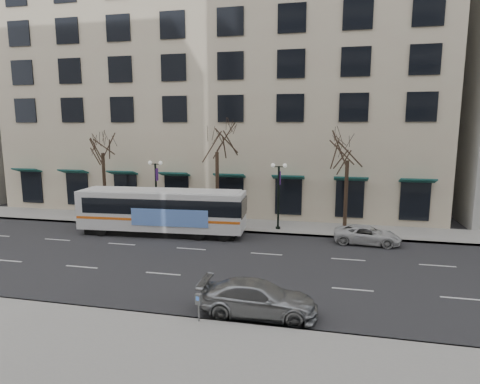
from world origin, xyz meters
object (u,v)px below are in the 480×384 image
(lamp_post_left, at_px, (156,189))
(lamp_post_right, at_px, (279,193))
(tree_far_mid, at_px, (217,140))
(white_pickup, at_px, (367,235))
(tree_far_right, at_px, (348,147))
(pay_station, at_px, (199,302))
(silver_car, at_px, (258,298))
(tree_far_left, at_px, (102,141))
(city_bus, at_px, (163,210))

(lamp_post_left, xyz_separation_m, lamp_post_right, (10.00, 0.00, 0.00))
(tree_far_mid, bearing_deg, white_pickup, -13.71)
(tree_far_right, xyz_separation_m, pay_station, (-6.31, -16.10, -5.43))
(tree_far_right, bearing_deg, lamp_post_left, -177.71)
(silver_car, bearing_deg, pay_station, 120.95)
(pay_station, bearing_deg, tree_far_mid, 116.52)
(lamp_post_right, bearing_deg, tree_far_right, 6.85)
(tree_far_mid, bearing_deg, lamp_post_left, -173.15)
(tree_far_left, height_order, tree_far_mid, tree_far_mid)
(pay_station, bearing_deg, city_bus, 132.28)
(lamp_post_left, distance_m, city_bus, 3.56)
(tree_far_left, height_order, city_bus, tree_far_left)
(tree_far_mid, bearing_deg, tree_far_left, -180.00)
(lamp_post_right, distance_m, pay_station, 15.68)
(tree_far_right, height_order, silver_car, tree_far_right)
(tree_far_left, bearing_deg, tree_far_mid, 0.00)
(tree_far_mid, xyz_separation_m, tree_far_right, (10.00, -0.00, -0.48))
(lamp_post_right, relative_size, city_bus, 0.42)
(lamp_post_left, relative_size, lamp_post_right, 1.00)
(silver_car, height_order, white_pickup, silver_car)
(lamp_post_left, distance_m, silver_car, 17.96)
(silver_car, distance_m, white_pickup, 13.15)
(lamp_post_left, xyz_separation_m, silver_car, (10.88, -14.12, -2.21))
(tree_far_mid, distance_m, tree_far_right, 10.01)
(city_bus, bearing_deg, lamp_post_left, 118.35)
(tree_far_mid, distance_m, city_bus, 6.94)
(tree_far_mid, relative_size, city_bus, 0.69)
(tree_far_left, relative_size, tree_far_mid, 0.98)
(tree_far_mid, bearing_deg, pay_station, -77.11)
(pay_station, bearing_deg, lamp_post_right, 98.75)
(tree_far_left, xyz_separation_m, pay_station, (13.69, -16.10, -5.71))
(tree_far_left, xyz_separation_m, city_bus, (6.78, -3.47, -4.87))
(city_bus, bearing_deg, white_pickup, -0.69)
(lamp_post_left, bearing_deg, tree_far_left, 173.17)
(lamp_post_left, distance_m, white_pickup, 16.69)
(lamp_post_right, bearing_deg, pay_station, -94.88)
(tree_far_right, relative_size, lamp_post_right, 1.55)
(tree_far_right, distance_m, lamp_post_right, 6.11)
(lamp_post_right, distance_m, city_bus, 8.78)
(lamp_post_right, bearing_deg, tree_far_left, 177.71)
(tree_far_mid, height_order, city_bus, tree_far_mid)
(lamp_post_right, bearing_deg, lamp_post_left, 180.00)
(lamp_post_right, xyz_separation_m, white_pickup, (6.39, -2.18, -2.33))
(silver_car, xyz_separation_m, pay_station, (-2.21, -1.38, 0.26))
(lamp_post_left, relative_size, white_pickup, 1.18)
(tree_far_left, bearing_deg, tree_far_right, 0.00)
(tree_far_right, distance_m, lamp_post_left, 15.40)
(tree_far_mid, relative_size, white_pickup, 1.93)
(lamp_post_left, distance_m, pay_station, 17.87)
(lamp_post_left, bearing_deg, white_pickup, -7.58)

